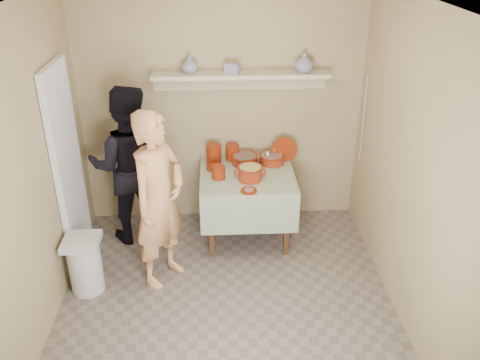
{
  "coord_description": "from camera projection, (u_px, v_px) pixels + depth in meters",
  "views": [
    {
      "loc": [
        -0.06,
        -3.42,
        3.1
      ],
      "look_at": [
        0.15,
        0.75,
        0.95
      ],
      "focal_mm": 38.0,
      "sensor_mm": 36.0,
      "label": 1
    }
  ],
  "objects": [
    {
      "name": "tile_panel",
      "position": [
        68.0,
        169.0,
        4.78
      ],
      "size": [
        0.06,
        0.7,
        2.0
      ],
      "primitive_type": "cube",
      "color": "silver",
      "rests_on": "ground"
    },
    {
      "name": "vase_left",
      "position": [
        190.0,
        64.0,
        5.07
      ],
      "size": [
        0.21,
        0.21,
        0.18
      ],
      "primitive_type": "imported",
      "rotation": [
        0.0,
        0.0,
        0.29
      ],
      "color": "navy",
      "rests_on": "wall_shelf"
    },
    {
      "name": "ceramic_box",
      "position": [
        232.0,
        68.0,
        5.08
      ],
      "size": [
        0.17,
        0.14,
        0.1
      ],
      "primitive_type": "cube",
      "rotation": [
        0.0,
        0.0,
        -0.34
      ],
      "color": "navy",
      "rests_on": "wall_shelf"
    },
    {
      "name": "room_shell",
      "position": [
        225.0,
        147.0,
        3.72
      ],
      "size": [
        3.04,
        3.54,
        2.62
      ],
      "color": "tan",
      "rests_on": "ground"
    },
    {
      "name": "ladle",
      "position": [
        268.0,
        154.0,
        5.4
      ],
      "size": [
        0.08,
        0.26,
        0.19
      ],
      "color": "silver",
      "rests_on": "cazuela_meat_b"
    },
    {
      "name": "cazuela_rice",
      "position": [
        250.0,
        172.0,
        5.08
      ],
      "size": [
        0.33,
        0.25,
        0.14
      ],
      "color": "maroon",
      "rests_on": "serving_table"
    },
    {
      "name": "person_helper",
      "position": [
        129.0,
        166.0,
        5.21
      ],
      "size": [
        0.85,
        0.68,
        1.69
      ],
      "primitive_type": "imported",
      "rotation": [
        0.0,
        0.0,
        -3.1
      ],
      "color": "black",
      "rests_on": "ground"
    },
    {
      "name": "propped_lid",
      "position": [
        284.0,
        150.0,
        5.47
      ],
      "size": [
        0.3,
        0.11,
        0.29
      ],
      "primitive_type": "cylinder",
      "rotation": [
        1.39,
        0.0,
        0.12
      ],
      "color": "maroon",
      "rests_on": "serving_table"
    },
    {
      "name": "trash_bin",
      "position": [
        85.0,
        264.0,
        4.65
      ],
      "size": [
        0.32,
        0.32,
        0.56
      ],
      "color": "silver",
      "rests_on": "ground"
    },
    {
      "name": "serving_table",
      "position": [
        247.0,
        183.0,
        5.31
      ],
      "size": [
        0.97,
        0.97,
        0.76
      ],
      "color": "#4C2D16",
      "rests_on": "ground"
    },
    {
      "name": "bowl_stack",
      "position": [
        218.0,
        172.0,
        5.11
      ],
      "size": [
        0.14,
        0.14,
        0.14
      ],
      "primitive_type": "cylinder",
      "color": "maroon",
      "rests_on": "serving_table"
    },
    {
      "name": "person_cook",
      "position": [
        159.0,
        200.0,
        4.56
      ],
      "size": [
        0.68,
        0.74,
        1.7
      ],
      "primitive_type": "imported",
      "rotation": [
        0.0,
        0.0,
        0.99
      ],
      "color": "tan",
      "rests_on": "ground"
    },
    {
      "name": "vase_right",
      "position": [
        304.0,
        62.0,
        5.09
      ],
      "size": [
        0.19,
        0.19,
        0.2
      ],
      "primitive_type": "imported",
      "rotation": [
        0.0,
        0.0,
        0.01
      ],
      "color": "navy",
      "rests_on": "wall_shelf"
    },
    {
      "name": "cazuela_meat_b",
      "position": [
        272.0,
        158.0,
        5.43
      ],
      "size": [
        0.28,
        0.28,
        0.1
      ],
      "color": "maroon",
      "rests_on": "serving_table"
    },
    {
      "name": "plate_stack_b",
      "position": [
        232.0,
        152.0,
        5.5
      ],
      "size": [
        0.15,
        0.15,
        0.17
      ],
      "primitive_type": "cylinder",
      "color": "maroon",
      "rests_on": "serving_table"
    },
    {
      "name": "cazuela_meat_a",
      "position": [
        244.0,
        159.0,
        5.42
      ],
      "size": [
        0.3,
        0.3,
        0.1
      ],
      "color": "maroon",
      "rests_on": "serving_table"
    },
    {
      "name": "empty_bowl",
      "position": [
        214.0,
        167.0,
        5.32
      ],
      "size": [
        0.17,
        0.17,
        0.05
      ],
      "primitive_type": "cylinder",
      "color": "maroon",
      "rests_on": "serving_table"
    },
    {
      "name": "electrical_cord",
      "position": [
        363.0,
        119.0,
        5.26
      ],
      "size": [
        0.01,
        0.05,
        0.9
      ],
      "color": "silver",
      "rests_on": "wall_shelf"
    },
    {
      "name": "front_plate",
      "position": [
        249.0,
        191.0,
        4.88
      ],
      "size": [
        0.16,
        0.16,
        0.03
      ],
      "color": "maroon",
      "rests_on": "serving_table"
    },
    {
      "name": "wall_shelf",
      "position": [
        241.0,
        76.0,
        5.17
      ],
      "size": [
        1.8,
        0.25,
        0.21
      ],
      "color": "#C2B990",
      "rests_on": "room_shell"
    },
    {
      "name": "ground",
      "position": [
        227.0,
        315.0,
        4.46
      ],
      "size": [
        3.5,
        3.5,
        0.0
      ],
      "primitive_type": "plane",
      "color": "#6E6057",
      "rests_on": "ground"
    },
    {
      "name": "plate_stack_a",
      "position": [
        214.0,
        154.0,
        5.41
      ],
      "size": [
        0.16,
        0.16,
        0.21
      ],
      "primitive_type": "cylinder",
      "color": "maroon",
      "rests_on": "serving_table"
    }
  ]
}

